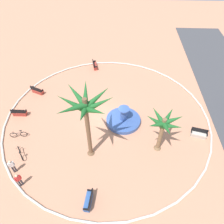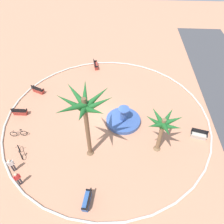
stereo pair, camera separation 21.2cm
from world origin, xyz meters
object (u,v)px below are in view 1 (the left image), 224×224
bench_north (95,66)px  bicycle_by_lamppost (20,153)px  bench_southwest (89,201)px  palm_tree_by_curb (163,125)px  person_cyclist_photo (12,166)px  bench_west (199,134)px  bench_east (20,113)px  bicycle_red_frame (19,134)px  palm_tree_near_fountain (86,109)px  fountain (123,120)px  bench_southeast (37,91)px  person_cyclist_helmet (19,180)px

bench_north → bicycle_by_lamppost: size_ratio=1.15×
bench_southwest → bench_north: bearing=-175.4°
palm_tree_by_curb → person_cyclist_photo: (3.13, -12.86, -2.44)m
bench_southwest → person_cyclist_photo: size_ratio=0.96×
bench_north → person_cyclist_photo: (16.80, -5.31, 0.61)m
bench_west → bicycle_by_lamppost: size_ratio=1.15×
bench_east → bench_west: same height
bench_west → bicycle_red_frame: bearing=-87.1°
bench_east → bench_southwest: (9.32, 8.92, 0.00)m
palm_tree_near_fountain → fountain: bearing=143.8°
bench_southeast → person_cyclist_helmet: size_ratio=0.99×
fountain → bench_southeast: (-4.38, -10.73, 0.05)m
palm_tree_near_fountain → bench_southwest: palm_tree_near_fountain is taller
bicycle_red_frame → bicycle_by_lamppost: bearing=23.8°
person_cyclist_photo → bench_north: bearing=162.5°
fountain → bench_southwest: fountain is taller
palm_tree_near_fountain → bench_east: 11.14m
bench_north → person_cyclist_helmet: person_cyclist_helmet is taller
person_cyclist_helmet → bench_north: bearing=166.6°
palm_tree_near_fountain → bench_southwest: (4.71, 0.39, -5.50)m
bench_southwest → person_cyclist_helmet: person_cyclist_helmet is taller
palm_tree_by_curb → person_cyclist_helmet: palm_tree_by_curb is taller
fountain → bicycle_by_lamppost: (4.76, -9.57, 0.09)m
palm_tree_near_fountain → bench_east: (-4.61, -8.52, -5.50)m
bench_east → fountain: bearing=87.7°
bench_north → person_cyclist_photo: size_ratio=0.98×
fountain → palm_tree_near_fountain: palm_tree_near_fountain is taller
bench_north → bench_southeast: bearing=-47.4°
bicycle_red_frame → person_cyclist_photo: size_ratio=1.00×
palm_tree_near_fountain → bench_southeast: (-8.52, -7.69, -5.50)m
fountain → bicycle_red_frame: size_ratio=2.16×
bench_southeast → bench_southwest: size_ratio=1.02×
bench_southwest → bicycle_red_frame: bearing=-128.6°
palm_tree_by_curb → bench_north: (-13.67, -7.56, -3.06)m
bench_west → bench_north: size_ratio=1.00×
bench_southwest → bicycle_red_frame: 10.09m
fountain → person_cyclist_helmet: 11.44m
palm_tree_by_curb → person_cyclist_helmet: size_ratio=2.61×
palm_tree_near_fountain → person_cyclist_helmet: 8.12m
bench_west → person_cyclist_helmet: size_ratio=0.99×
person_cyclist_photo → person_cyclist_helmet: bearing=39.9°
bicycle_by_lamppost → palm_tree_by_curb: bearing=96.5°
fountain → palm_tree_near_fountain: 7.56m
palm_tree_near_fountain → person_cyclist_photo: (2.28, -6.46, -4.88)m
bench_southwest → bicycle_by_lamppost: (-4.10, -6.92, 0.04)m
palm_tree_by_curb → bench_east: palm_tree_by_curb is taller
palm_tree_by_curb → bench_east: size_ratio=2.74×
fountain → bicycle_red_frame: (2.57, -10.53, 0.09)m
palm_tree_by_curb → bench_southeast: bearing=-118.6°
palm_tree_by_curb → fountain: bearing=-134.4°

